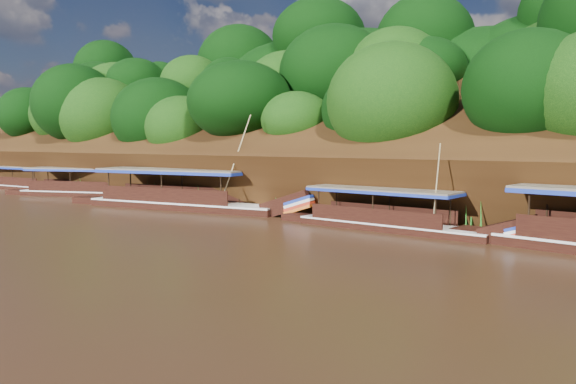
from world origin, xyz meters
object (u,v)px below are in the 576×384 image
at_px(boat_1, 403,222).
at_px(boat_4, 30,185).
at_px(boat_3, 92,190).
at_px(boat_2, 193,201).

distance_m(boat_1, boat_4, 40.23).
relative_size(boat_3, boat_4, 1.04).
height_order(boat_1, boat_3, boat_1).
bearing_deg(boat_4, boat_2, -8.62).
distance_m(boat_2, boat_4, 24.60).
bearing_deg(boat_1, boat_3, 178.92).
relative_size(boat_1, boat_4, 0.99).
relative_size(boat_1, boat_2, 0.72).
relative_size(boat_2, boat_3, 1.33).
relative_size(boat_2, boat_4, 1.38).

